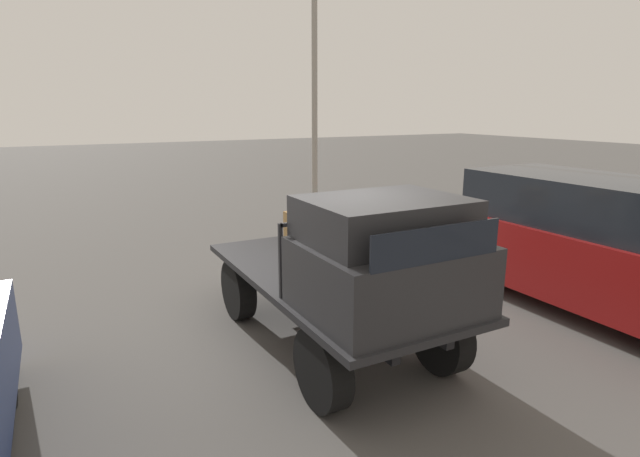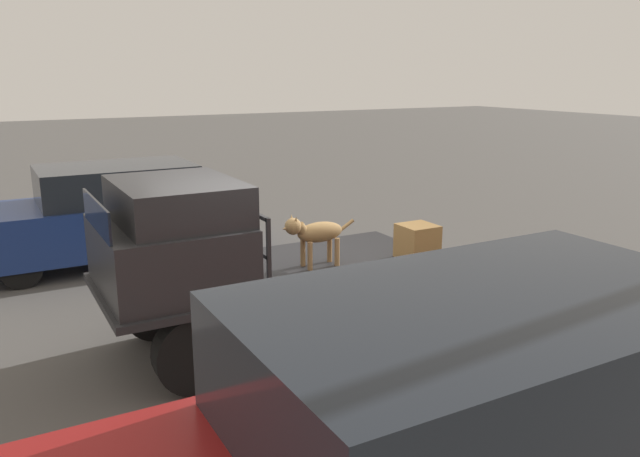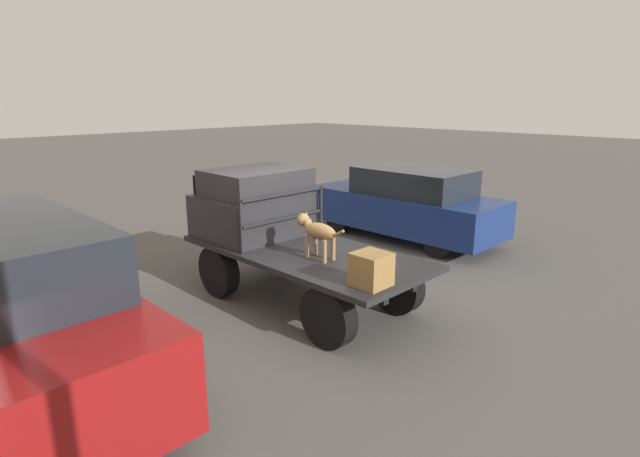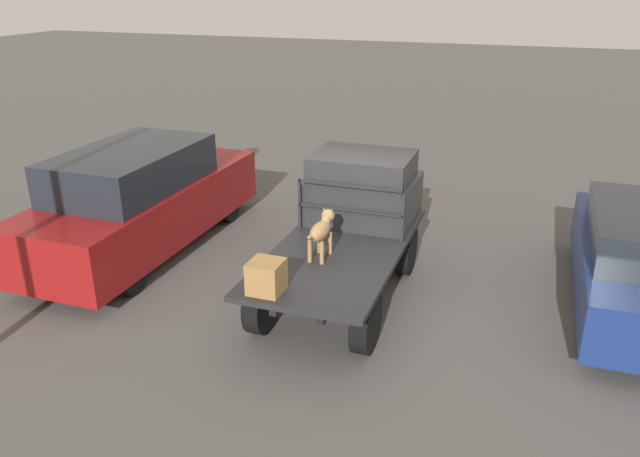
{
  "view_description": "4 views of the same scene",
  "coord_description": "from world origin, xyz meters",
  "px_view_note": "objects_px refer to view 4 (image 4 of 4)",
  "views": [
    {
      "loc": [
        5.09,
        -2.82,
        2.87
      ],
      "look_at": [
        -0.5,
        0.15,
        1.34
      ],
      "focal_mm": 28.0,
      "sensor_mm": 36.0,
      "label": 1
    },
    {
      "loc": [
        2.89,
        6.31,
        3.1
      ],
      "look_at": [
        -0.5,
        0.15,
        1.34
      ],
      "focal_mm": 35.0,
      "sensor_mm": 36.0,
      "label": 2
    },
    {
      "loc": [
        -5.34,
        5.02,
        3.16
      ],
      "look_at": [
        -0.5,
        0.15,
        1.34
      ],
      "focal_mm": 28.0,
      "sensor_mm": 36.0,
      "label": 3
    },
    {
      "loc": [
        -8.14,
        -2.53,
        4.64
      ],
      "look_at": [
        -0.5,
        0.15,
        1.34
      ],
      "focal_mm": 35.0,
      "sensor_mm": 36.0,
      "label": 4
    }
  ],
  "objects_px": {
    "cargo_crate": "(266,277)",
    "parked_pickup_far": "(142,199)",
    "flatbed_truck": "(340,262)",
    "dog": "(322,229)"
  },
  "relations": [
    {
      "from": "flatbed_truck",
      "to": "dog",
      "type": "bearing_deg",
      "value": 160.34
    },
    {
      "from": "dog",
      "to": "cargo_crate",
      "type": "height_order",
      "value": "dog"
    },
    {
      "from": "cargo_crate",
      "to": "parked_pickup_far",
      "type": "height_order",
      "value": "parked_pickup_far"
    },
    {
      "from": "flatbed_truck",
      "to": "dog",
      "type": "xyz_separation_m",
      "value": [
        -0.42,
        0.15,
        0.67
      ]
    },
    {
      "from": "flatbed_truck",
      "to": "dog",
      "type": "distance_m",
      "value": 0.81
    },
    {
      "from": "flatbed_truck",
      "to": "dog",
      "type": "height_order",
      "value": "dog"
    },
    {
      "from": "flatbed_truck",
      "to": "parked_pickup_far",
      "type": "bearing_deg",
      "value": 80.18
    },
    {
      "from": "cargo_crate",
      "to": "parked_pickup_far",
      "type": "bearing_deg",
      "value": 55.73
    },
    {
      "from": "flatbed_truck",
      "to": "cargo_crate",
      "type": "relative_size",
      "value": 9.52
    },
    {
      "from": "flatbed_truck",
      "to": "dog",
      "type": "relative_size",
      "value": 4.22
    }
  ]
}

